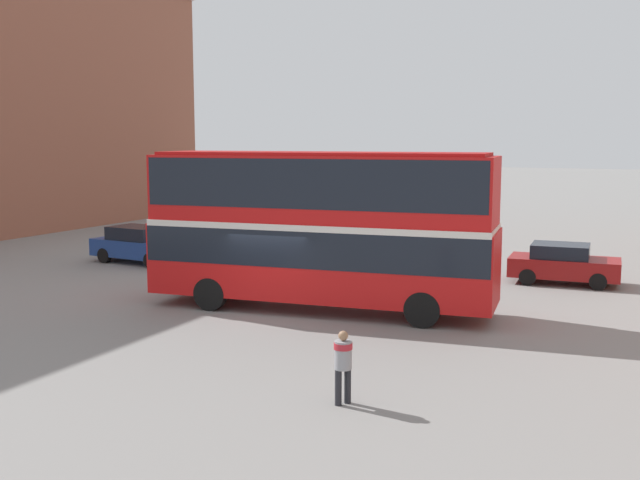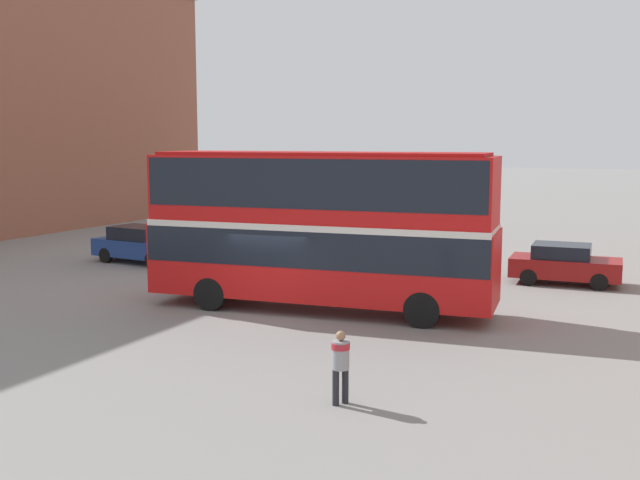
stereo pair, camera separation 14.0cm
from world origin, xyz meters
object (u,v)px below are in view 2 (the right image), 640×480
parked_car_kerb_near (371,222)px  parked_car_side_street (564,264)px  double_decker_bus (320,221)px  pedestrian_foreground (341,359)px  parked_car_kerb_far (141,244)px

parked_car_kerb_near → parked_car_side_street: size_ratio=1.00×
double_decker_bus → parked_car_side_street: bearing=44.2°
pedestrian_foreground → parked_car_kerb_near: bearing=-37.7°
double_decker_bus → parked_car_side_street: 10.33m
parked_car_kerb_near → pedestrian_foreground: bearing=116.4°
pedestrian_foreground → parked_car_side_street: pedestrian_foreground is taller
parked_car_kerb_near → parked_car_side_street: (11.40, -9.02, -0.08)m
pedestrian_foreground → parked_car_kerb_far: bearing=-7.3°
parked_car_kerb_far → parked_car_kerb_near: bearing=67.9°
double_decker_bus → pedestrian_foreground: 8.69m
pedestrian_foreground → parked_car_kerb_near: 25.99m
pedestrian_foreground → parked_car_kerb_far: 19.46m
pedestrian_foreground → parked_car_kerb_near: parked_car_kerb_near is taller
parked_car_kerb_far → parked_car_side_street: bearing=14.2°
pedestrian_foreground → double_decker_bus: bearing=-29.6°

